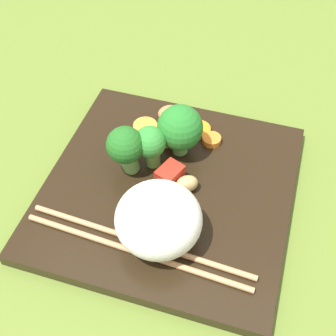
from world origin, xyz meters
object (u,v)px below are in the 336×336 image
(rice_mound, at_px, (159,219))
(carrot_slice_1, at_px, (199,129))
(chopstick_pair, at_px, (138,246))
(broccoli_floret_1, at_px, (126,147))
(square_plate, at_px, (168,190))

(rice_mound, relative_size, carrot_slice_1, 2.94)
(chopstick_pair, bearing_deg, broccoli_floret_1, 119.17)
(carrot_slice_1, bearing_deg, broccoli_floret_1, -39.85)
(square_plate, height_order, rice_mound, rice_mound)
(carrot_slice_1, bearing_deg, chopstick_pair, -8.51)
(square_plate, xyz_separation_m, carrot_slice_1, (-0.09, 0.02, 0.01))
(broccoli_floret_1, distance_m, chopstick_pair, 0.11)
(square_plate, distance_m, broccoli_floret_1, 0.07)
(square_plate, xyz_separation_m, broccoli_floret_1, (-0.01, -0.05, 0.04))
(square_plate, relative_size, broccoli_floret_1, 4.29)
(chopstick_pair, bearing_deg, carrot_slice_1, 88.01)
(square_plate, distance_m, chopstick_pair, 0.09)
(square_plate, relative_size, chopstick_pair, 1.12)
(square_plate, relative_size, carrot_slice_1, 9.27)
(rice_mound, relative_size, broccoli_floret_1, 1.36)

